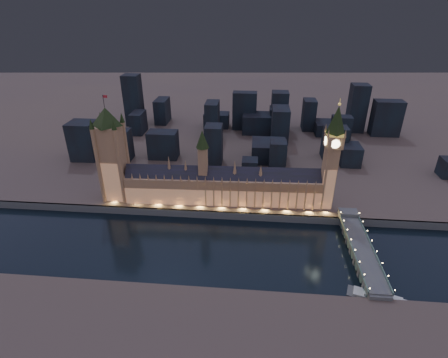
# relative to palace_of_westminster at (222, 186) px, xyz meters

# --- Properties ---
(ground_plane) EXTENTS (2000.00, 2000.00, 0.00)m
(ground_plane) POSITION_rel_palace_of_westminster_xyz_m (-2.30, -61.75, -26.37)
(ground_plane) COLOR black
(ground_plane) RESTS_ON ground
(north_bank) EXTENTS (2000.00, 960.00, 8.00)m
(north_bank) POSITION_rel_palace_of_westminster_xyz_m (-2.30, 458.25, -22.37)
(north_bank) COLOR #46403C
(north_bank) RESTS_ON ground
(embankment_wall) EXTENTS (2000.00, 2.50, 8.00)m
(embankment_wall) POSITION_rel_palace_of_westminster_xyz_m (-2.30, -20.75, -22.37)
(embankment_wall) COLOR #464F55
(embankment_wall) RESTS_ON ground
(palace_of_westminster) EXTENTS (202.00, 26.51, 78.00)m
(palace_of_westminster) POSITION_rel_palace_of_westminster_xyz_m (0.00, 0.00, 0.00)
(palace_of_westminster) COLOR #917553
(palace_of_westminster) RESTS_ON north_bank
(victoria_tower) EXTENTS (31.68, 31.68, 110.02)m
(victoria_tower) POSITION_rel_palace_of_westminster_xyz_m (-112.30, 0.16, 35.98)
(victoria_tower) COLOR #917553
(victoria_tower) RESTS_ON north_bank
(elizabeth_tower) EXTENTS (18.00, 18.00, 111.52)m
(elizabeth_tower) POSITION_rel_palace_of_westminster_xyz_m (105.70, 0.17, 43.86)
(elizabeth_tower) COLOR #917553
(elizabeth_tower) RESTS_ON north_bank
(westminster_bridge) EXTENTS (18.35, 113.00, 15.90)m
(westminster_bridge) POSITION_rel_palace_of_westminster_xyz_m (126.09, -65.20, -20.38)
(westminster_bridge) COLOR #464F55
(westminster_bridge) RESTS_ON ground
(river_boat) EXTENTS (51.08, 26.81, 4.50)m
(river_boat) POSITION_rel_palace_of_westminster_xyz_m (130.46, -117.15, -24.81)
(river_boat) COLOR #464F55
(river_boat) RESTS_ON ground
(city_backdrop) EXTENTS (485.87, 215.63, 82.21)m
(city_backdrop) POSITION_rel_palace_of_westminster_xyz_m (26.85, 184.51, 4.80)
(city_backdrop) COLOR black
(city_backdrop) RESTS_ON north_bank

